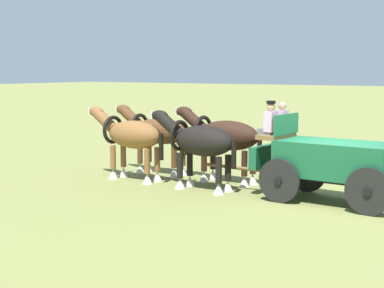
{
  "coord_description": "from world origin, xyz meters",
  "views": [
    {
      "loc": [
        -5.08,
        14.58,
        3.42
      ],
      "look_at": [
        4.53,
        -0.2,
        1.2
      ],
      "focal_mm": 55.34,
      "sensor_mm": 36.0,
      "label": 1
    }
  ],
  "objects_px": {
    "show_wagon": "(329,160)",
    "draft_horse_rear_near": "(199,143)",
    "draft_horse_lead_near": "(131,136)",
    "draft_horse_lead_off": "(157,133)",
    "draft_horse_rear_off": "(224,137)"
  },
  "relations": [
    {
      "from": "show_wagon",
      "to": "draft_horse_rear_near",
      "type": "relative_size",
      "value": 1.97
    },
    {
      "from": "draft_horse_lead_near",
      "to": "draft_horse_lead_off",
      "type": "bearing_deg",
      "value": -92.62
    },
    {
      "from": "show_wagon",
      "to": "draft_horse_rear_near",
      "type": "distance_m",
      "value": 3.7
    },
    {
      "from": "show_wagon",
      "to": "draft_horse_lead_near",
      "type": "distance_m",
      "value": 6.27
    },
    {
      "from": "draft_horse_rear_near",
      "to": "draft_horse_lead_near",
      "type": "distance_m",
      "value": 2.6
    },
    {
      "from": "draft_horse_rear_near",
      "to": "draft_horse_lead_off",
      "type": "relative_size",
      "value": 0.96
    },
    {
      "from": "draft_horse_rear_off",
      "to": "draft_horse_lead_off",
      "type": "distance_m",
      "value": 2.61
    },
    {
      "from": "draft_horse_rear_near",
      "to": "show_wagon",
      "type": "bearing_deg",
      "value": -172.65
    },
    {
      "from": "show_wagon",
      "to": "draft_horse_lead_off",
      "type": "height_order",
      "value": "show_wagon"
    },
    {
      "from": "draft_horse_rear_near",
      "to": "draft_horse_lead_off",
      "type": "height_order",
      "value": "draft_horse_lead_off"
    },
    {
      "from": "show_wagon",
      "to": "draft_horse_lead_near",
      "type": "bearing_deg",
      "value": 3.16
    },
    {
      "from": "draft_horse_rear_near",
      "to": "draft_horse_lead_off",
      "type": "xyz_separation_m",
      "value": [
        2.54,
        -1.43,
        0.01
      ]
    },
    {
      "from": "draft_horse_rear_near",
      "to": "draft_horse_rear_off",
      "type": "bearing_deg",
      "value": -93.0
    },
    {
      "from": "show_wagon",
      "to": "draft_horse_lead_off",
      "type": "xyz_separation_m",
      "value": [
        6.2,
        -0.95,
        0.25
      ]
    },
    {
      "from": "draft_horse_rear_off",
      "to": "draft_horse_lead_off",
      "type": "relative_size",
      "value": 1.01
    }
  ]
}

